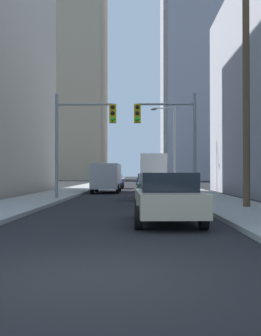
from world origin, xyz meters
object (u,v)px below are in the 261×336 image
Objects in this scene: traffic_signal_near_right at (168,128)px; traffic_signal_near_left at (82,129)px; sedan_beige at (167,198)px; sedan_white at (150,183)px; cargo_van_silver at (107,176)px; sedan_blue at (114,181)px; sedan_green at (153,186)px; sedan_navy at (144,179)px; city_bus at (153,170)px.

traffic_signal_near_left is at bearing -180.00° from traffic_signal_near_right.
sedan_beige is 20.23m from sedan_white.
traffic_signal_near_right reaches higher than sedan_white.
cargo_van_silver reaches higher than sedan_beige.
sedan_blue is 0.71× the size of traffic_signal_near_left.
traffic_signal_near_left is at bearing -170.46° from sedan_green.
sedan_white and sedan_navy have the same top height.
sedan_beige is at bearing -89.99° from sedan_navy.
city_bus reaches higher than sedan_white.
traffic_signal_near_left is (-3.97, -31.25, 3.25)m from sedan_navy.
city_bus is 2.20× the size of cargo_van_silver.
sedan_blue is at bearing 113.79° from sedan_white.
sedan_navy is at bearing 90.04° from sedan_green.
sedan_navy is (3.24, 13.39, 0.00)m from sedan_blue.
sedan_navy is 31.67m from traffic_signal_near_left.
sedan_beige is 0.71× the size of traffic_signal_near_right.
traffic_signal_near_left is (-4.81, -20.29, 2.10)m from city_bus.
sedan_white is at bearing 17.69° from cargo_van_silver.
sedan_white is (-0.68, -10.15, -1.16)m from city_bus.
sedan_green is at bearing -79.24° from sedan_blue.
traffic_signal_near_right is (0.86, 10.10, 3.26)m from sedan_beige.
cargo_van_silver reaches higher than sedan_navy.
sedan_green and sedan_navy have the same top height.
city_bus reaches higher than sedan_blue.
cargo_van_silver is (-4.14, -11.26, -0.64)m from city_bus.
cargo_van_silver is 1.24× the size of sedan_navy.
city_bus is at bearing 30.74° from sedan_blue.
traffic_signal_near_left reaches higher than sedan_blue.
sedan_beige is at bearing -91.57° from city_bus.
traffic_signal_near_right is at bearing -65.22° from cargo_van_silver.
sedan_navy is (-0.16, 21.11, 0.00)m from sedan_white.
sedan_beige and sedan_navy have the same top height.
sedan_blue is at bearing -103.61° from sedan_navy.
sedan_beige and sedan_green have the same top height.
sedan_blue is at bearing 102.95° from traffic_signal_near_right.
sedan_blue is 18.61m from traffic_signal_near_right.
traffic_signal_near_left is at bearing -97.24° from sedan_navy.
sedan_beige is (3.31, -19.12, -0.52)m from cargo_van_silver.
sedan_green is at bearing 9.54° from traffic_signal_near_left.
traffic_signal_near_left is 4.83m from traffic_signal_near_right.
city_bus is 10.24m from sedan_white.
city_bus is 1.93× the size of traffic_signal_near_right.
city_bus is 19.67m from sedan_green.
city_bus is 20.95m from traffic_signal_near_left.
cargo_van_silver is 1.24× the size of sedan_white.
sedan_navy is 0.70× the size of traffic_signal_near_right.
sedan_white is at bearing 93.95° from traffic_signal_near_right.
sedan_green is (-0.82, -19.62, -1.16)m from city_bus.
sedan_green is at bearing -92.39° from city_bus.
traffic_signal_near_left reaches higher than sedan_beige.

